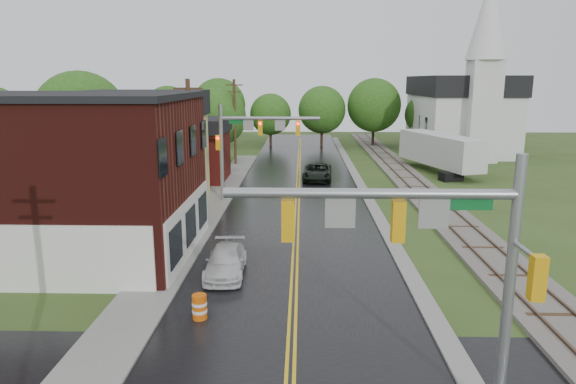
{
  "coord_description": "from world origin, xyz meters",
  "views": [
    {
      "loc": [
        0.33,
        -10.31,
        8.93
      ],
      "look_at": [
        -0.36,
        14.44,
        3.5
      ],
      "focal_mm": 32.0,
      "sensor_mm": 36.0,
      "label": 1
    }
  ],
  "objects_px": {
    "church": "(463,106)",
    "traffic_signal_far": "(250,135)",
    "brick_building": "(50,176)",
    "pickup_white": "(226,262)",
    "semi_trailer": "(440,150)",
    "tree_left_e": "(218,118)",
    "traffic_signal_near": "(428,242)",
    "utility_pole_b": "(190,147)",
    "tree_left_c": "(158,126)",
    "construction_barrel": "(200,307)",
    "utility_pole_c": "(235,121)",
    "tree_left_b": "(83,119)",
    "suv_dark": "(317,172)"
  },
  "relations": [
    {
      "from": "traffic_signal_near",
      "to": "semi_trailer",
      "type": "xyz_separation_m",
      "value": [
        10.29,
        37.83,
        -2.74
      ]
    },
    {
      "from": "brick_building",
      "to": "pickup_white",
      "type": "height_order",
      "value": "brick_building"
    },
    {
      "from": "utility_pole_c",
      "to": "tree_left_c",
      "type": "relative_size",
      "value": 1.18
    },
    {
      "from": "traffic_signal_far",
      "to": "utility_pole_c",
      "type": "height_order",
      "value": "utility_pole_c"
    },
    {
      "from": "suv_dark",
      "to": "construction_barrel",
      "type": "xyz_separation_m",
      "value": [
        -5.25,
        -27.73,
        -0.26
      ]
    },
    {
      "from": "brick_building",
      "to": "tree_left_e",
      "type": "height_order",
      "value": "brick_building"
    },
    {
      "from": "church",
      "to": "tree_left_e",
      "type": "distance_m",
      "value": 29.91
    },
    {
      "from": "traffic_signal_far",
      "to": "construction_barrel",
      "type": "relative_size",
      "value": 7.47
    },
    {
      "from": "semi_trailer",
      "to": "suv_dark",
      "type": "bearing_deg",
      "value": -159.77
    },
    {
      "from": "traffic_signal_near",
      "to": "utility_pole_b",
      "type": "xyz_separation_m",
      "value": [
        -10.27,
        20.0,
        -0.25
      ]
    },
    {
      "from": "semi_trailer",
      "to": "brick_building",
      "type": "bearing_deg",
      "value": -136.59
    },
    {
      "from": "church",
      "to": "traffic_signal_far",
      "type": "bearing_deg",
      "value": -131.27
    },
    {
      "from": "tree_left_e",
      "to": "church",
      "type": "bearing_deg",
      "value": 15.2
    },
    {
      "from": "church",
      "to": "traffic_signal_far",
      "type": "xyz_separation_m",
      "value": [
        -23.47,
        -26.74,
        -0.86
      ]
    },
    {
      "from": "tree_left_b",
      "to": "construction_barrel",
      "type": "distance_m",
      "value": 28.63
    },
    {
      "from": "suv_dark",
      "to": "semi_trailer",
      "type": "distance_m",
      "value": 12.92
    },
    {
      "from": "pickup_white",
      "to": "construction_barrel",
      "type": "xyz_separation_m",
      "value": [
        -0.33,
        -4.61,
        -0.14
      ]
    },
    {
      "from": "traffic_signal_near",
      "to": "tree_left_c",
      "type": "height_order",
      "value": "tree_left_c"
    },
    {
      "from": "utility_pole_b",
      "to": "brick_building",
      "type": "bearing_deg",
      "value": -129.07
    },
    {
      "from": "tree_left_b",
      "to": "pickup_white",
      "type": "height_order",
      "value": "tree_left_b"
    },
    {
      "from": "utility_pole_b",
      "to": "tree_left_c",
      "type": "relative_size",
      "value": 1.18
    },
    {
      "from": "utility_pole_c",
      "to": "suv_dark",
      "type": "height_order",
      "value": "utility_pole_c"
    },
    {
      "from": "utility_pole_c",
      "to": "pickup_white",
      "type": "distance_m",
      "value": 32.2
    },
    {
      "from": "church",
      "to": "traffic_signal_near",
      "type": "distance_m",
      "value": 54.32
    },
    {
      "from": "church",
      "to": "tree_left_e",
      "type": "height_order",
      "value": "church"
    },
    {
      "from": "tree_left_b",
      "to": "tree_left_e",
      "type": "relative_size",
      "value": 1.19
    },
    {
      "from": "church",
      "to": "tree_left_c",
      "type": "bearing_deg",
      "value": -157.76
    },
    {
      "from": "church",
      "to": "suv_dark",
      "type": "relative_size",
      "value": 3.68
    },
    {
      "from": "utility_pole_c",
      "to": "tree_left_b",
      "type": "bearing_deg",
      "value": -132.39
    },
    {
      "from": "pickup_white",
      "to": "construction_barrel",
      "type": "bearing_deg",
      "value": -96.05
    },
    {
      "from": "traffic_signal_far",
      "to": "traffic_signal_near",
      "type": "bearing_deg",
      "value": -74.48
    },
    {
      "from": "utility_pole_b",
      "to": "utility_pole_c",
      "type": "relative_size",
      "value": 1.0
    },
    {
      "from": "semi_trailer",
      "to": "tree_left_e",
      "type": "bearing_deg",
      "value": 164.97
    },
    {
      "from": "traffic_signal_far",
      "to": "suv_dark",
      "type": "distance_m",
      "value": 10.73
    },
    {
      "from": "semi_trailer",
      "to": "tree_left_b",
      "type": "bearing_deg",
      "value": -165.92
    },
    {
      "from": "suv_dark",
      "to": "construction_barrel",
      "type": "bearing_deg",
      "value": -97.07
    },
    {
      "from": "tree_left_c",
      "to": "construction_barrel",
      "type": "relative_size",
      "value": 7.78
    },
    {
      "from": "traffic_signal_far",
      "to": "brick_building",
      "type": "bearing_deg",
      "value": -126.92
    },
    {
      "from": "traffic_signal_near",
      "to": "church",
      "type": "bearing_deg",
      "value": 72.28
    },
    {
      "from": "construction_barrel",
      "to": "semi_trailer",
      "type": "bearing_deg",
      "value": 61.73
    },
    {
      "from": "semi_trailer",
      "to": "church",
      "type": "bearing_deg",
      "value": 65.86
    },
    {
      "from": "brick_building",
      "to": "traffic_signal_far",
      "type": "height_order",
      "value": "brick_building"
    },
    {
      "from": "traffic_signal_near",
      "to": "utility_pole_c",
      "type": "xyz_separation_m",
      "value": [
        -10.27,
        42.0,
        -0.25
      ]
    },
    {
      "from": "tree_left_c",
      "to": "pickup_white",
      "type": "xyz_separation_m",
      "value": [
        10.65,
        -27.63,
        -3.88
      ]
    },
    {
      "from": "pickup_white",
      "to": "semi_trailer",
      "type": "height_order",
      "value": "semi_trailer"
    },
    {
      "from": "utility_pole_b",
      "to": "tree_left_e",
      "type": "xyz_separation_m",
      "value": [
        -2.05,
        23.9,
        0.09
      ]
    },
    {
      "from": "brick_building",
      "to": "traffic_signal_near",
      "type": "height_order",
      "value": "brick_building"
    },
    {
      "from": "church",
      "to": "suv_dark",
      "type": "distance_m",
      "value": 26.4
    },
    {
      "from": "church",
      "to": "traffic_signal_near",
      "type": "xyz_separation_m",
      "value": [
        -16.53,
        -51.74,
        -0.87
      ]
    },
    {
      "from": "tree_left_c",
      "to": "construction_barrel",
      "type": "height_order",
      "value": "tree_left_c"
    }
  ]
}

